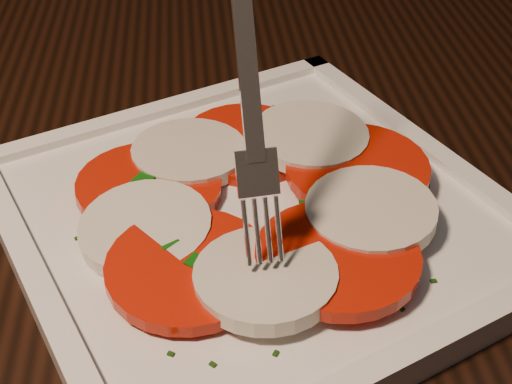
% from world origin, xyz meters
% --- Properties ---
extents(table, '(1.21, 0.81, 0.75)m').
position_xyz_m(table, '(0.03, 0.26, 0.65)').
color(table, black).
rests_on(table, ground).
extents(chair, '(0.45, 0.45, 0.93)m').
position_xyz_m(chair, '(-0.04, 1.03, 0.53)').
color(chair, black).
rests_on(chair, ground).
extents(plate, '(0.38, 0.38, 0.01)m').
position_xyz_m(plate, '(0.04, 0.22, 0.76)').
color(plate, white).
rests_on(plate, table).
extents(caprese_salad, '(0.23, 0.24, 0.03)m').
position_xyz_m(caprese_salad, '(0.04, 0.22, 0.77)').
color(caprese_salad, red).
rests_on(caprese_salad, plate).
extents(fork, '(0.05, 0.10, 0.18)m').
position_xyz_m(fork, '(0.03, 0.21, 0.88)').
color(fork, white).
rests_on(fork, caprese_salad).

